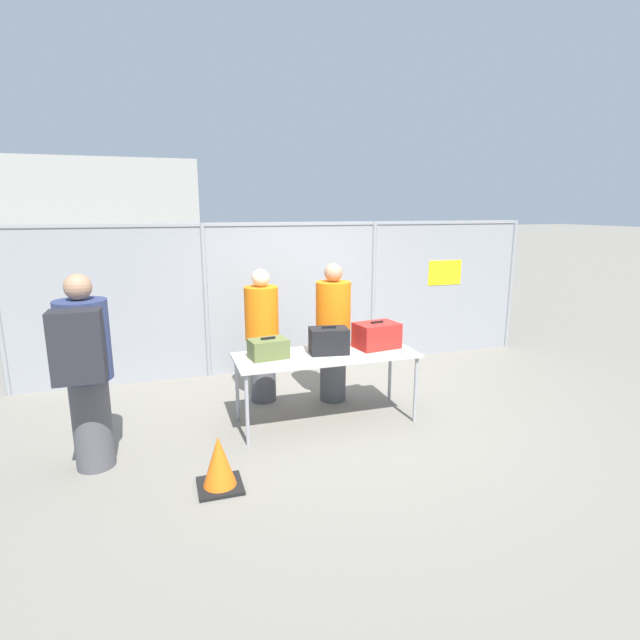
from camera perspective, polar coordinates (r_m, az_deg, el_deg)
ground_plane at (r=5.96m, az=2.11°, el=-10.97°), size 120.00×120.00×0.00m
fence_section at (r=7.45m, az=-2.87°, el=3.08°), size 7.80×0.07×2.20m
inspection_table at (r=5.59m, az=0.70°, el=-4.47°), size 2.03×0.78×0.80m
suitcase_olive at (r=5.43m, az=-5.92°, el=-3.27°), size 0.44×0.32×0.23m
suitcase_black at (r=5.58m, az=1.01°, el=-2.37°), size 0.46×0.34×0.31m
suitcase_red at (r=5.84m, az=6.50°, el=-1.75°), size 0.53×0.41×0.32m
traveler_hooded at (r=4.93m, az=-25.26°, el=-4.81°), size 0.45×0.70×1.83m
security_worker_near at (r=6.18m, az=1.51°, el=-1.28°), size 0.43×0.43×1.74m
security_worker_far at (r=6.21m, az=-6.64°, el=-1.62°), size 0.41×0.41×1.67m
utility_trailer at (r=10.54m, az=2.04°, el=1.86°), size 3.80×2.00×0.73m
distant_hangar at (r=37.74m, az=-26.71°, el=11.62°), size 15.74×13.17×5.19m
traffic_cone at (r=4.57m, az=-11.46°, el=-15.87°), size 0.39×0.39×0.48m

